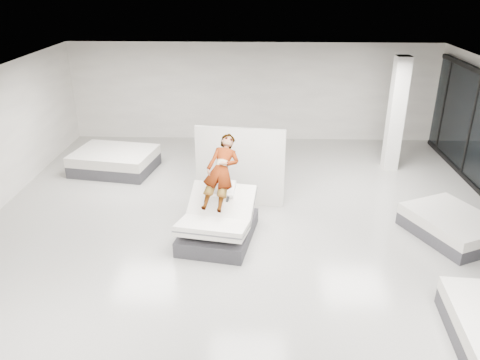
{
  "coord_description": "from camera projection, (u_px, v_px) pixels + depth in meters",
  "views": [
    {
      "loc": [
        0.11,
        -8.23,
        5.21
      ],
      "look_at": [
        -0.22,
        1.22,
        1.0
      ],
      "focal_mm": 35.0,
      "sensor_mm": 36.0,
      "label": 1
    }
  ],
  "objects": [
    {
      "name": "divider_panel",
      "position": [
        240.0,
        167.0,
        11.13
      ],
      "size": [
        2.13,
        0.35,
        1.94
      ],
      "primitive_type": "cube",
      "rotation": [
        0.0,
        0.0,
        -0.12
      ],
      "color": "silver",
      "rests_on": "floor"
    },
    {
      "name": "flat_bed_left_far",
      "position": [
        115.0,
        161.0,
        13.31
      ],
      "size": [
        2.41,
        1.96,
        0.6
      ],
      "color": "#38383D",
      "rests_on": "floor"
    },
    {
      "name": "flat_bed_right_far",
      "position": [
        452.0,
        226.0,
        9.98
      ],
      "size": [
        2.05,
        2.28,
        0.51
      ],
      "color": "#38383D",
      "rests_on": "floor"
    },
    {
      "name": "column",
      "position": [
        396.0,
        115.0,
        12.97
      ],
      "size": [
        0.4,
        0.4,
        3.2
      ],
      "primitive_type": "cube",
      "color": "white",
      "rests_on": "floor"
    },
    {
      "name": "room",
      "position": [
        249.0,
        177.0,
        8.98
      ],
      "size": [
        14.0,
        14.04,
        3.2
      ],
      "color": "#A6A59D",
      "rests_on": "ground"
    },
    {
      "name": "hero_bed",
      "position": [
        218.0,
        224.0,
        9.85
      ],
      "size": [
        1.7,
        2.07,
        1.13
      ],
      "color": "#38383D",
      "rests_on": "floor"
    },
    {
      "name": "person",
      "position": [
        221.0,
        182.0,
        9.79
      ],
      "size": [
        0.89,
        1.61,
        1.51
      ],
      "primitive_type": "imported",
      "rotation": [
        0.8,
        0.0,
        -0.18
      ],
      "color": "slate",
      "rests_on": "hero_bed"
    },
    {
      "name": "remote",
      "position": [
        228.0,
        199.0,
        9.52
      ],
      "size": [
        0.07,
        0.15,
        0.08
      ],
      "primitive_type": "cube",
      "rotation": [
        0.35,
        0.0,
        -0.18
      ],
      "color": "black",
      "rests_on": "person"
    }
  ]
}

